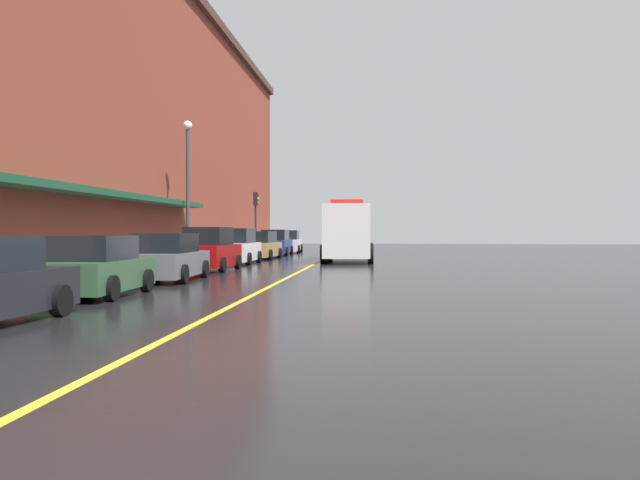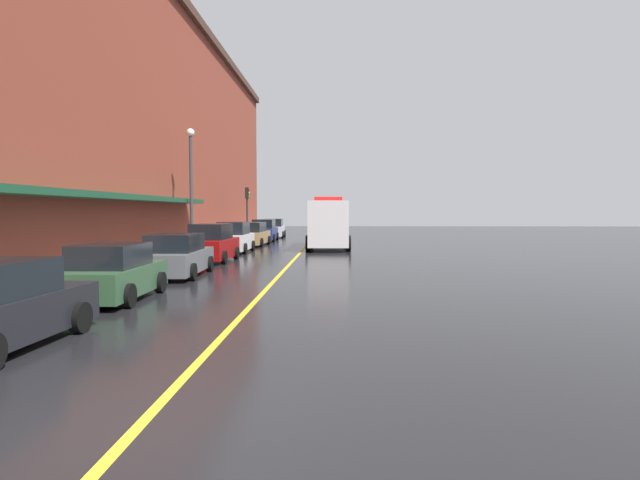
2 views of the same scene
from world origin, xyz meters
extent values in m
plane|color=black|center=(0.00, 25.00, 0.00)|extent=(112.00, 112.00, 0.00)
cube|color=gray|center=(-6.20, 25.00, 0.07)|extent=(2.40, 70.00, 0.15)
cube|color=gold|center=(0.00, 25.00, 0.00)|extent=(0.16, 70.00, 0.01)
cube|color=brown|center=(-14.23, 24.00, 7.85)|extent=(13.66, 64.00, 15.69)
cube|color=#19472D|center=(-6.85, 16.00, 3.10)|extent=(1.20, 22.40, 0.24)
cylinder|color=black|center=(-2.99, 4.61, 0.32)|extent=(0.25, 0.65, 0.64)
cube|color=#2D5133|center=(-4.02, 8.66, 0.57)|extent=(1.84, 4.19, 0.78)
cube|color=black|center=(-4.02, 8.45, 1.27)|extent=(1.63, 2.32, 0.64)
cylinder|color=black|center=(-4.94, 9.92, 0.32)|extent=(0.23, 0.64, 0.64)
cylinder|color=black|center=(-3.16, 9.96, 0.32)|extent=(0.23, 0.64, 0.64)
cylinder|color=black|center=(-4.88, 7.35, 0.32)|extent=(0.23, 0.64, 0.64)
cylinder|color=black|center=(-3.11, 7.39, 0.32)|extent=(0.23, 0.64, 0.64)
cube|color=#595B60|center=(-3.92, 14.13, 0.58)|extent=(2.01, 4.75, 0.80)
cube|color=black|center=(-3.92, 13.89, 1.31)|extent=(1.75, 2.63, 0.66)
cylinder|color=black|center=(-4.91, 15.55, 0.32)|extent=(0.24, 0.65, 0.64)
cylinder|color=black|center=(-3.04, 15.61, 0.32)|extent=(0.24, 0.65, 0.64)
cylinder|color=black|center=(-4.81, 12.64, 0.32)|extent=(0.24, 0.65, 0.64)
cylinder|color=black|center=(-2.94, 12.70, 0.32)|extent=(0.24, 0.65, 0.64)
cube|color=maroon|center=(-3.97, 19.94, 0.65)|extent=(1.92, 4.25, 0.94)
cube|color=black|center=(-3.97, 19.73, 1.50)|extent=(1.68, 2.36, 0.77)
cylinder|color=black|center=(-4.83, 21.26, 0.32)|extent=(0.24, 0.65, 0.64)
cylinder|color=black|center=(-3.02, 21.21, 0.32)|extent=(0.24, 0.65, 0.64)
cylinder|color=black|center=(-4.91, 18.66, 0.32)|extent=(0.24, 0.65, 0.64)
cylinder|color=black|center=(-3.10, 18.61, 0.32)|extent=(0.24, 0.65, 0.64)
cube|color=silver|center=(-4.02, 25.68, 0.64)|extent=(1.75, 4.29, 0.92)
cube|color=black|center=(-4.02, 25.47, 1.48)|extent=(1.57, 2.36, 0.76)
cylinder|color=black|center=(-4.88, 27.01, 0.32)|extent=(0.23, 0.64, 0.64)
cylinder|color=black|center=(-3.13, 27.00, 0.32)|extent=(0.23, 0.64, 0.64)
cylinder|color=black|center=(-4.90, 24.36, 0.32)|extent=(0.23, 0.64, 0.64)
cylinder|color=black|center=(-3.16, 24.35, 0.32)|extent=(0.23, 0.64, 0.64)
cube|color=#A5844C|center=(-3.90, 31.75, 0.59)|extent=(1.92, 4.94, 0.84)
cube|color=black|center=(-3.90, 31.51, 1.35)|extent=(1.67, 2.74, 0.68)
cylinder|color=black|center=(-4.73, 33.30, 0.32)|extent=(0.24, 0.65, 0.64)
cylinder|color=black|center=(-2.96, 33.23, 0.32)|extent=(0.24, 0.65, 0.64)
cylinder|color=black|center=(-4.83, 30.27, 0.32)|extent=(0.24, 0.65, 0.64)
cylinder|color=black|center=(-3.07, 30.21, 0.32)|extent=(0.24, 0.65, 0.64)
cube|color=navy|center=(-3.94, 37.91, 0.63)|extent=(1.91, 4.76, 0.90)
cube|color=black|center=(-3.94, 37.68, 1.45)|extent=(1.69, 2.63, 0.74)
cylinder|color=black|center=(-4.89, 39.36, 0.32)|extent=(0.23, 0.64, 0.64)
cylinder|color=black|center=(-3.04, 39.39, 0.32)|extent=(0.23, 0.64, 0.64)
cylinder|color=black|center=(-4.85, 36.43, 0.32)|extent=(0.23, 0.64, 0.64)
cylinder|color=black|center=(-2.99, 36.46, 0.32)|extent=(0.23, 0.64, 0.64)
cube|color=silver|center=(-3.86, 43.70, 0.62)|extent=(1.97, 4.44, 0.88)
cube|color=black|center=(-3.85, 43.49, 1.42)|extent=(1.71, 2.47, 0.72)
cylinder|color=black|center=(-4.82, 45.02, 0.32)|extent=(0.24, 0.65, 0.64)
cylinder|color=black|center=(-3.00, 45.09, 0.32)|extent=(0.24, 0.65, 0.64)
cylinder|color=black|center=(-4.72, 42.31, 0.32)|extent=(0.24, 0.65, 0.64)
cylinder|color=black|center=(-2.90, 42.39, 0.32)|extent=(0.24, 0.65, 0.64)
cube|color=silver|center=(1.66, 26.36, 1.71)|extent=(2.49, 2.42, 2.83)
cube|color=silver|center=(1.59, 30.78, 1.60)|extent=(2.54, 5.82, 2.60)
cube|color=red|center=(1.66, 26.36, 3.25)|extent=(1.73, 0.63, 0.24)
cylinder|color=black|center=(2.90, 26.47, 0.50)|extent=(0.32, 1.00, 1.00)
cylinder|color=black|center=(0.42, 26.43, 0.50)|extent=(0.32, 1.00, 1.00)
cylinder|color=black|center=(2.85, 30.08, 0.50)|extent=(0.32, 1.00, 1.00)
cylinder|color=black|center=(0.36, 30.04, 0.50)|extent=(0.32, 1.00, 1.00)
cylinder|color=black|center=(2.81, 32.42, 0.50)|extent=(0.32, 1.00, 1.00)
cylinder|color=black|center=(0.33, 32.38, 0.50)|extent=(0.32, 1.00, 1.00)
cylinder|color=#4C4C51|center=(-5.35, 15.41, 0.68)|extent=(0.07, 0.07, 1.05)
cube|color=black|center=(-5.35, 15.41, 1.34)|extent=(0.14, 0.18, 0.28)
cylinder|color=#4C4C51|center=(-5.35, 25.60, 0.68)|extent=(0.07, 0.07, 1.05)
cube|color=black|center=(-5.35, 25.60, 1.34)|extent=(0.14, 0.18, 0.28)
cylinder|color=#4C4C51|center=(-5.35, 11.10, 0.68)|extent=(0.07, 0.07, 1.05)
cube|color=black|center=(-5.35, 11.10, 1.34)|extent=(0.14, 0.18, 0.28)
cylinder|color=#4C4C51|center=(-5.35, 24.42, 0.68)|extent=(0.07, 0.07, 1.05)
cube|color=black|center=(-5.35, 24.42, 1.34)|extent=(0.14, 0.18, 0.28)
cylinder|color=#33383D|center=(-5.95, 23.32, 3.40)|extent=(0.18, 0.18, 6.50)
sphere|color=white|center=(-5.95, 23.32, 6.87)|extent=(0.44, 0.44, 0.44)
cylinder|color=#232326|center=(-5.30, 37.46, 1.85)|extent=(0.14, 0.14, 3.40)
cube|color=black|center=(-5.30, 37.46, 4.00)|extent=(0.28, 0.36, 0.90)
sphere|color=red|center=(-5.14, 37.46, 4.30)|extent=(0.16, 0.16, 0.16)
sphere|color=gold|center=(-5.14, 37.46, 4.00)|extent=(0.16, 0.16, 0.16)
sphere|color=green|center=(-5.14, 37.46, 3.70)|extent=(0.16, 0.16, 0.16)
camera|label=1|loc=(3.36, -7.96, 1.71)|focal=36.86mm
camera|label=2|loc=(2.33, -5.89, 2.51)|focal=29.51mm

